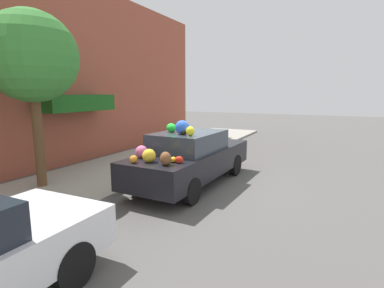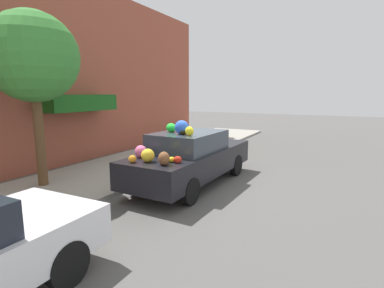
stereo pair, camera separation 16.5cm
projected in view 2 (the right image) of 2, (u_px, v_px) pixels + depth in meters
ground_plane at (189, 183)px, 8.43m from camera, size 60.00×60.00×0.00m
sidewalk_curb at (116, 170)px, 9.65m from camera, size 24.00×3.20×0.11m
building_facade at (61, 73)px, 10.14m from camera, size 18.00×1.20×6.44m
street_tree at (33, 58)px, 7.39m from camera, size 2.24×2.24×4.40m
fire_hydrant at (145, 159)px, 9.45m from camera, size 0.20×0.20×0.70m
art_car at (191, 157)px, 8.21m from camera, size 4.64×1.81×1.83m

